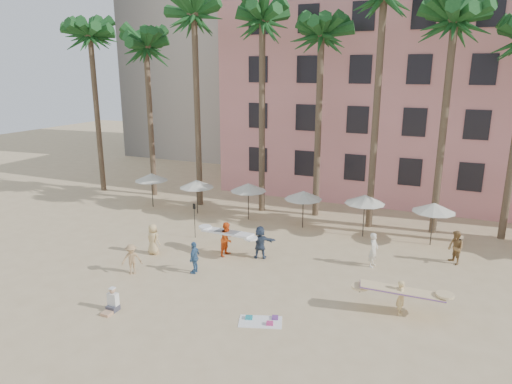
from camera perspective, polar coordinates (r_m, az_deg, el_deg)
The scene contains 10 objects.
ground at distance 19.73m, azimuth -2.85°, elevation -16.05°, with size 120.00×120.00×0.00m, color #D1B789.
pink_hotel at distance 41.17m, azimuth 23.01°, elevation 10.85°, with size 35.00×14.00×16.00m, color pink.
palm_row at distance 31.05m, azimuth 10.82°, elevation 19.94°, with size 44.40×5.40×16.30m.
umbrella_row at distance 30.59m, azimuth 2.38°, elevation 0.16°, with size 22.50×2.70×2.73m.
beach_towel at distance 19.80m, azimuth 0.72°, elevation -15.81°, with size 2.03×1.53×0.14m.
carrier_yellow at distance 20.86m, azimuth 17.71°, elevation -12.10°, with size 3.55×1.40×1.56m.
carrier_white at distance 25.83m, azimuth -3.62°, elevation -5.74°, with size 3.32×1.36×1.94m.
beachgoers at distance 24.76m, azimuth 1.02°, elevation -6.99°, with size 16.81×9.06×1.87m.
paddle at distance 28.51m, azimuth -7.70°, elevation -3.01°, with size 0.18×0.04×2.23m.
seated_man at distance 21.34m, azimuth -17.54°, elevation -13.11°, with size 0.47×0.82×1.06m.
Camera 1 is at (7.57, -15.11, 10.19)m, focal length 32.00 mm.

